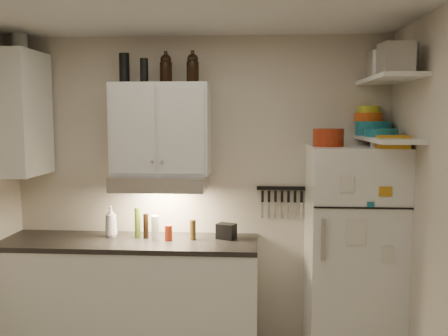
{
  "coord_description": "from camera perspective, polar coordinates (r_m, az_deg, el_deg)",
  "views": [
    {
      "loc": [
        0.5,
        -2.74,
        1.93
      ],
      "look_at": [
        0.25,
        0.9,
        1.55
      ],
      "focal_mm": 40.0,
      "sensor_mm": 36.0,
      "label": 1
    }
  ],
  "objects": [
    {
      "name": "back_wall",
      "position": [
        4.32,
        -2.75,
        -2.43
      ],
      "size": [
        3.2,
        0.02,
        2.6
      ],
      "primitive_type": "cube",
      "color": "beige",
      "rests_on": "ground"
    },
    {
      "name": "base_cabinet",
      "position": [
        4.34,
        -10.65,
        -14.23
      ],
      "size": [
        2.1,
        0.6,
        0.88
      ],
      "primitive_type": "cube",
      "color": "white",
      "rests_on": "floor"
    },
    {
      "name": "countertop",
      "position": [
        4.2,
        -10.77,
        -8.34
      ],
      "size": [
        2.1,
        0.62,
        0.04
      ],
      "primitive_type": "cube",
      "color": "black",
      "rests_on": "base_cabinet"
    },
    {
      "name": "upper_cabinet",
      "position": [
        4.15,
        -7.2,
        4.45
      ],
      "size": [
        0.8,
        0.33,
        0.75
      ],
      "primitive_type": "cube",
      "color": "white",
      "rests_on": "back_wall"
    },
    {
      "name": "side_cabinet",
      "position": [
        4.39,
        -22.35,
        5.77
      ],
      "size": [
        0.33,
        0.55,
        1.0
      ],
      "primitive_type": "cube",
      "color": "white",
      "rests_on": "left_wall"
    },
    {
      "name": "range_hood",
      "position": [
        4.12,
        -7.29,
        -1.62
      ],
      "size": [
        0.76,
        0.46,
        0.12
      ],
      "primitive_type": "cube",
      "color": "silver",
      "rests_on": "back_wall"
    },
    {
      "name": "fridge",
      "position": [
        4.11,
        14.5,
        -9.47
      ],
      "size": [
        0.7,
        0.68,
        1.7
      ],
      "primitive_type": "cube",
      "color": "white",
      "rests_on": "floor"
    },
    {
      "name": "shelf_hi",
      "position": [
        3.89,
        18.33,
        9.63
      ],
      "size": [
        0.3,
        0.95,
        0.03
      ],
      "primitive_type": "cube",
      "color": "white",
      "rests_on": "right_wall"
    },
    {
      "name": "shelf_lo",
      "position": [
        3.88,
        18.11,
        3.15
      ],
      "size": [
        0.3,
        0.95,
        0.03
      ],
      "primitive_type": "cube",
      "color": "white",
      "rests_on": "right_wall"
    },
    {
      "name": "knife_strip",
      "position": [
        4.27,
        6.58,
        -2.3
      ],
      "size": [
        0.42,
        0.02,
        0.03
      ],
      "primitive_type": "cube",
      "color": "black",
      "rests_on": "back_wall"
    },
    {
      "name": "dutch_oven",
      "position": [
        3.89,
        11.83,
        3.44
      ],
      "size": [
        0.28,
        0.28,
        0.14
      ],
      "primitive_type": "cylinder",
      "rotation": [
        0.0,
        0.0,
        0.24
      ],
      "color": "maroon",
      "rests_on": "fridge"
    },
    {
      "name": "book_stack",
      "position": [
        3.82,
        18.62,
        2.89
      ],
      "size": [
        0.25,
        0.3,
        0.09
      ],
      "primitive_type": "cube",
      "rotation": [
        0.0,
        0.0,
        -0.1
      ],
      "color": "#C68418",
      "rests_on": "fridge"
    },
    {
      "name": "spice_jar",
      "position": [
        3.9,
        16.86,
        3.09
      ],
      "size": [
        0.07,
        0.07,
        0.11
      ],
      "primitive_type": "cylinder",
      "rotation": [
        0.0,
        0.0,
        -0.05
      ],
      "color": "silver",
      "rests_on": "fridge"
    },
    {
      "name": "stock_pot",
      "position": [
        4.24,
        18.07,
        11.06
      ],
      "size": [
        0.42,
        0.42,
        0.23
      ],
      "primitive_type": "cylinder",
      "rotation": [
        0.0,
        0.0,
        -0.42
      ],
      "color": "silver",
      "rests_on": "shelf_hi"
    },
    {
      "name": "tin_a",
      "position": [
        3.81,
        19.52,
        11.57
      ],
      "size": [
        0.24,
        0.22,
        0.22
      ],
      "primitive_type": "cube",
      "rotation": [
        0.0,
        0.0,
        0.07
      ],
      "color": "#AAAAAD",
      "rests_on": "shelf_hi"
    },
    {
      "name": "tin_b",
      "position": [
        3.56,
        19.05,
        11.81
      ],
      "size": [
        0.22,
        0.22,
        0.2
      ],
      "primitive_type": "cube",
      "rotation": [
        0.0,
        0.0,
        0.1
      ],
      "color": "#AAAAAD",
      "rests_on": "shelf_hi"
    },
    {
      "name": "bowl_teal",
      "position": [
        4.21,
        16.68,
        4.36
      ],
      "size": [
        0.28,
        0.28,
        0.11
      ],
      "primitive_type": "cylinder",
      "color": "#166C7A",
      "rests_on": "shelf_lo"
    },
    {
      "name": "bowl_orange",
      "position": [
        4.27,
        16.19,
        5.62
      ],
      "size": [
        0.23,
        0.23,
        0.07
      ],
      "primitive_type": "cylinder",
      "color": "#D85214",
      "rests_on": "bowl_teal"
    },
    {
      "name": "bowl_yellow",
      "position": [
        4.27,
        16.22,
        6.45
      ],
      "size": [
        0.18,
        0.18,
        0.06
      ],
      "primitive_type": "cylinder",
      "color": "gold",
      "rests_on": "bowl_orange"
    },
    {
      "name": "plates",
      "position": [
        3.94,
        17.53,
        3.87
      ],
      "size": [
        0.29,
        0.29,
        0.06
      ],
      "primitive_type": "cylinder",
      "rotation": [
        0.0,
        0.0,
        -0.17
      ],
      "color": "#166C7A",
      "rests_on": "shelf_lo"
    },
    {
      "name": "growler_a",
      "position": [
        4.14,
        -6.66,
        11.27
      ],
      "size": [
        0.11,
        0.11,
        0.23
      ],
      "primitive_type": null,
      "rotation": [
        0.0,
        0.0,
        -0.15
      ],
      "color": "black",
      "rests_on": "upper_cabinet"
    },
    {
      "name": "growler_b",
      "position": [
        4.08,
        -3.6,
        11.38
      ],
      "size": [
        0.12,
        0.12,
        0.23
      ],
      "primitive_type": null,
      "rotation": [
        0.0,
        0.0,
        -0.22
      ],
      "color": "black",
      "rests_on": "upper_cabinet"
    },
    {
      "name": "thermos_a",
      "position": [
        4.12,
        -9.12,
        10.96
      ],
      "size": [
        0.07,
        0.07,
        0.19
      ],
      "primitive_type": "cylinder",
      "rotation": [
        0.0,
        0.0,
        0.14
      ],
      "color": "black",
      "rests_on": "upper_cabinet"
    },
    {
      "name": "thermos_b",
      "position": [
        4.24,
        -11.32,
        11.12
      ],
      "size": [
        0.1,
        0.1,
        0.24
      ],
      "primitive_type": "cylinder",
      "rotation": [
        0.0,
        0.0,
        -0.24
      ],
      "color": "black",
      "rests_on": "upper_cabinet"
    },
    {
      "name": "side_jar",
      "position": [
        4.53,
        -22.32,
        13.19
      ],
      "size": [
        0.13,
        0.13,
        0.17
      ],
      "primitive_type": "cylinder",
      "rotation": [
        0.0,
        0.0,
        -0.02
      ],
      "color": "silver",
      "rests_on": "side_cabinet"
    },
    {
      "name": "soap_bottle",
      "position": [
        4.31,
        -12.81,
        -5.75
      ],
      "size": [
        0.14,
        0.14,
        0.29
      ],
      "primitive_type": "imported",
      "rotation": [
        0.0,
        0.0,
        0.23
      ],
      "color": "white",
      "rests_on": "countertop"
    },
    {
      "name": "pepper_mill",
      "position": [
        4.12,
        -3.61,
        -7.05
      ],
      "size": [
        0.07,
        0.07,
        0.17
      ],
      "primitive_type": "cylinder",
      "rotation": [
        0.0,
        0.0,
        0.36
      ],
      "color": "brown",
      "rests_on": "countertop"
    },
    {
      "name": "oil_bottle",
      "position": [
        4.23,
        -9.85,
        -6.17
      ],
      "size": [
        0.06,
        0.06,
        0.25
      ],
      "primitive_type": "cylinder",
      "rotation": [
        0.0,
        0.0,
        0.17
      ],
      "color": "#476519",
      "rests_on": "countertop"
    },
    {
      "name": "vinegar_bottle",
      "position": [
        4.21,
        -8.92,
        -6.55
      ],
      "size": [
        0.05,
        0.05,
        0.21
      ],
      "primitive_type": "cylinder",
      "rotation": [
        0.0,
        0.0,
        -0.16
      ],
      "color": "black",
      "rests_on": "countertop"
    },
    {
      "name": "clear_bottle",
      "position": [
        4.16,
        -7.85,
        -6.77
      ],
      "size": [
        0.07,
        0.07,
        0.2
      ],
      "primitive_type": "cylinder",
      "rotation": [
        0.0,
        0.0,
        -0.01
      ],
      "color": "silver",
      "rests_on": "countertop"
    },
    {
      "name": "red_jar",
      "position": [
        4.12,
        -6.37,
        -7.37
      ],
      "size": [
        0.07,
        0.07,
        0.13
      ],
      "primitive_type": "cylinder",
      "rotation": [
        0.0,
        0.0,
        0.17
      ],
      "color": "maroon",
      "rests_on": "countertop"
    },
    {
      "name": "caddy",
      "position": [
        4.15,
        0.27,
        -7.24
      ],
      "size": [
        0.18,
        0.16,
        0.13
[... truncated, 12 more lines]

